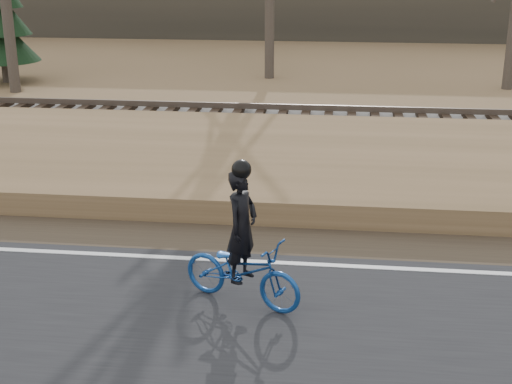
# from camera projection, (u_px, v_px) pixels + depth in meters

# --- Properties ---
(shoulder) EXTENTS (120.00, 1.60, 0.04)m
(shoulder) POSITION_uv_depth(u_px,v_px,m) (10.00, 228.00, 12.45)
(shoulder) COLOR #473A2B
(shoulder) RESTS_ON ground
(embankment) EXTENTS (120.00, 5.00, 0.44)m
(embankment) POSITION_uv_depth(u_px,v_px,m) (70.00, 167.00, 15.20)
(embankment) COLOR olive
(embankment) RESTS_ON ground
(ballast) EXTENTS (120.00, 3.00, 0.45)m
(ballast) POSITION_uv_depth(u_px,v_px,m) (122.00, 125.00, 18.77)
(ballast) COLOR slate
(ballast) RESTS_ON ground
(railroad) EXTENTS (120.00, 2.40, 0.29)m
(railroad) POSITION_uv_depth(u_px,v_px,m) (122.00, 114.00, 18.67)
(railroad) COLOR black
(railroad) RESTS_ON ballast
(cyclist) EXTENTS (1.87, 1.26, 2.03)m
(cyclist) POSITION_uv_depth(u_px,v_px,m) (242.00, 260.00, 9.56)
(cyclist) COLOR navy
(cyclist) RESTS_ON road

